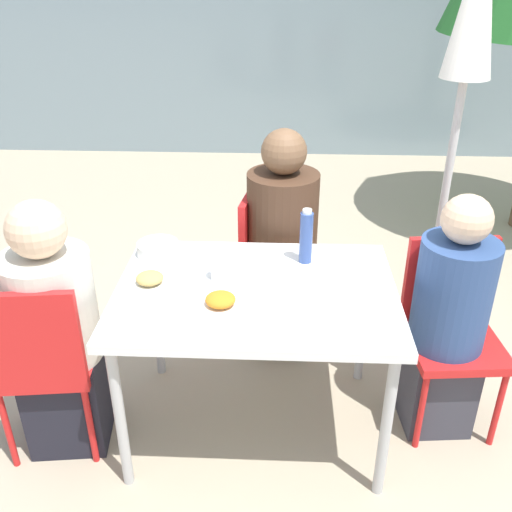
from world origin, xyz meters
name	(u,v)px	position (x,y,z in m)	size (l,w,h in m)	color
ground_plane	(256,423)	(0.00, 0.00, 0.00)	(24.00, 24.00, 0.00)	tan
building_facade	(275,6)	(0.00, 4.24, 1.50)	(10.00, 0.20, 3.00)	gray
dining_table	(256,302)	(0.00, 0.00, 0.68)	(1.16, 0.84, 0.75)	white
chair_left	(42,356)	(-0.87, -0.18, 0.51)	(0.44, 0.44, 0.87)	red
person_left	(58,337)	(-0.83, -0.10, 0.54)	(0.36, 0.36, 1.16)	black
chair_right	(451,319)	(0.87, 0.16, 0.51)	(0.43, 0.43, 0.87)	red
person_right	(447,324)	(0.83, 0.07, 0.54)	(0.32, 0.32, 1.14)	#383842
chair_far	(268,256)	(0.03, 0.73, 0.51)	(0.46, 0.46, 0.87)	red
person_far	(282,250)	(0.11, 0.67, 0.58)	(0.38, 0.38, 1.23)	#473D33
closed_umbrella	(469,51)	(0.98, 0.91, 1.55)	(0.36, 0.36, 2.19)	#333333
plate_0	(150,281)	(-0.44, 0.00, 0.77)	(0.21, 0.21, 0.06)	white
plate_1	(221,303)	(-0.13, -0.15, 0.77)	(0.22, 0.22, 0.06)	white
bottle	(306,237)	(0.21, 0.24, 0.87)	(0.06, 0.06, 0.25)	#334C8E
drinking_cup	(220,269)	(-0.16, 0.07, 0.79)	(0.08, 0.08, 0.10)	white
salad_bowl	(158,249)	(-0.46, 0.28, 0.77)	(0.19, 0.19, 0.06)	white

